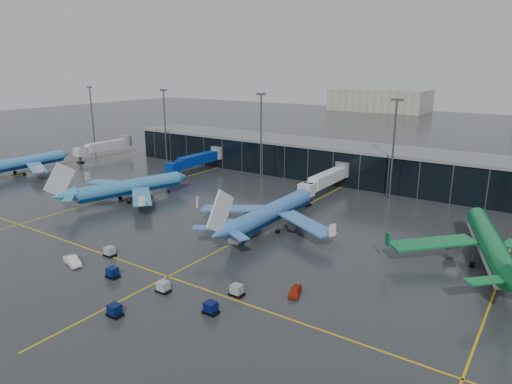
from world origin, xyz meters
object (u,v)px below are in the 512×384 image
Objects in this scene: mobile_airstair at (237,238)px; service_van_white at (73,261)px; airliner_klm_west at (23,156)px; airliner_aer_lingus at (492,231)px; airliner_arkefly at (130,178)px; service_van_red at (295,291)px; baggage_carts at (156,285)px; airliner_klm_near at (272,202)px.

service_van_white is (-17.02, -24.71, 0.02)m from mobile_airstair.
airliner_aer_lingus is at bearing 0.22° from airliner_klm_west.
service_van_white is (22.28, -32.26, -4.98)m from airliner_arkefly.
airliner_aer_lingus is 11.69× the size of mobile_airstair.
service_van_red is (-22.18, -28.49, -5.54)m from airliner_aer_lingus.
baggage_carts is (-40.76, -39.07, -5.43)m from airliner_aer_lingus.
airliner_klm_west is 0.93× the size of airliner_aer_lingus.
airliner_arkefly reaches higher than service_van_white.
airliner_klm_near is (40.86, 2.67, 0.12)m from airliner_arkefly.
airliner_aer_lingus is at bearing 20.93° from airliner_arkefly.
baggage_carts reaches higher than service_van_red.
airliner_klm_west is 91.45m from mobile_airstair.
baggage_carts is at bearing -153.56° from airliner_aer_lingus.
service_van_red is 0.80× the size of service_van_white.
airliner_klm_near is 1.27× the size of baggage_carts.
service_van_white is at bearing -118.55° from airliner_klm_near.
airliner_aer_lingus reaches higher than airliner_klm_near.
airliner_klm_near is 11.54m from mobile_airstair.
airliner_klm_near is 29.68m from service_van_red.
airliner_aer_lingus reaches higher than service_van_white.
airliner_klm_near is 10.00× the size of service_van_red.
mobile_airstair is at bearing 4.06° from airliner_arkefly.
baggage_carts is (-0.07, -33.19, -5.12)m from airliner_klm_near.
airliner_arkefly is 0.98× the size of airliner_klm_near.
service_van_red is at bearing -51.24° from airliner_klm_near.
airliner_arkefly is 7.88× the size of service_van_white.
airliner_klm_near is (92.45, 1.40, 0.13)m from airliner_klm_west.
airliner_klm_west is 51.61m from airliner_arkefly.
airliner_aer_lingus is (133.13, 7.27, 0.44)m from airliner_klm_west.
service_van_red is (110.96, -21.21, -5.10)m from airliner_klm_west.
airliner_aer_lingus is (40.69, 5.88, 0.31)m from airliner_klm_near.
airliner_klm_west reaches higher than mobile_airstair.
service_van_white is at bearing -177.73° from service_van_red.
airliner_aer_lingus is 45.53m from mobile_airstair.
mobile_airstair is (90.89, -8.83, -4.98)m from airliner_klm_west.
mobile_airstair is at bearing 93.71° from baggage_carts.
baggage_carts is 18.59m from service_van_white.
airliner_aer_lingus is 8.46× the size of service_van_white.
mobile_airstair is 23.58m from service_van_red.
service_van_red is (20.07, -12.38, -0.12)m from mobile_airstair.
airliner_klm_near reaches higher than service_van_red.
service_van_red is at bearing -13.73° from airliner_klm_west.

